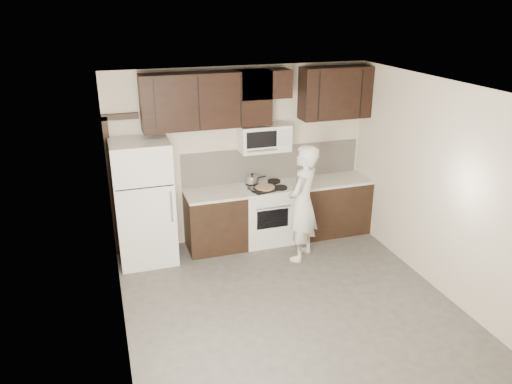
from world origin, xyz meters
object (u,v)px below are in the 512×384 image
stove (266,213)px  microwave (264,138)px  person (303,204)px  refrigerator (144,202)px

stove → microwave: (-0.00, 0.12, 1.19)m
stove → person: 0.86m
stove → microwave: size_ratio=1.24×
stove → microwave: 1.20m
microwave → refrigerator: size_ratio=0.42×
person → refrigerator: bearing=-63.0°
microwave → stove: bearing=-89.9°
microwave → refrigerator: microwave is taller
person → stove: bearing=-112.3°
microwave → person: size_ratio=0.44×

